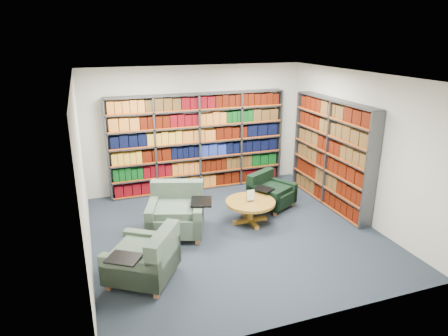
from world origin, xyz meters
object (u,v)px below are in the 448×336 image
object	(u,v)px
coffee_table	(250,205)
chair_teal_left	(177,213)
chair_green_right	(269,193)
chair_teal_front	(147,260)

from	to	relation	value
coffee_table	chair_teal_left	bearing A→B (deg)	174.76
chair_green_right	coffee_table	distance (m)	0.92
chair_teal_left	chair_green_right	world-z (taller)	chair_teal_left
coffee_table	chair_green_right	bearing A→B (deg)	42.28
chair_teal_left	chair_teal_front	bearing A→B (deg)	-118.80
chair_teal_front	coffee_table	world-z (taller)	chair_teal_front
chair_teal_left	chair_teal_front	distance (m)	1.56
chair_teal_front	chair_green_right	bearing A→B (deg)	33.29
chair_teal_left	chair_green_right	xyz separation A→B (m)	(2.08, 0.49, -0.07)
chair_teal_left	chair_teal_front	world-z (taller)	chair_teal_left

